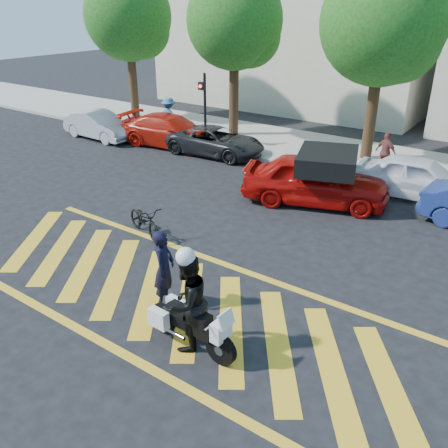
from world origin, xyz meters
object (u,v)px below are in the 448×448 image
Objects in this scene: parked_far_left at (99,125)px; parked_mid_right at (419,178)px; bicycle at (145,220)px; police_motorcycle at (189,324)px; parked_mid_left at (216,141)px; parked_left at (171,131)px; red_convertible at (315,180)px; officer_moto at (187,303)px; officer_bike at (164,269)px.

parked_far_left is 0.94× the size of parked_mid_right.
bicycle is 10.79m from parked_far_left.
police_motorcycle is at bearing 166.98° from parked_mid_right.
parked_mid_left is at bearing 85.04° from parked_mid_right.
bicycle is 8.86m from parked_left.
bicycle is 7.77m from parked_mid_left.
parked_mid_right reaches higher than parked_mid_left.
officer_moto is at bearing 169.22° from red_convertible.
officer_moto is at bearing -150.59° from parked_mid_left.
parked_left is at bearing -134.58° from officer_moto.
parked_mid_right is (2.58, 2.40, -0.09)m from red_convertible.
officer_bike is 0.43× the size of parked_mid_right.
bicycle is 5.62m from red_convertible.
police_motorcycle is 12.27m from parked_mid_left.
parked_far_left is at bearing -122.41° from officer_moto.
officer_bike is 0.38× the size of red_convertible.
bicycle is at bearing 146.49° from police_motorcycle.
officer_moto reaches higher than parked_left.
parked_mid_right reaches higher than police_motorcycle.
officer_bike is at bearing -147.33° from parked_left.
parked_mid_right is at bearing 85.03° from police_motorcycle.
bicycle is at bearing -123.07° from parked_far_left.
parked_left is at bearing 17.16° from officer_bike.
bicycle is at bearing -151.48° from parked_left.
parked_mid_left is (-5.54, 9.41, -0.29)m from officer_bike.
parked_mid_left is (-5.69, 2.40, -0.20)m from red_convertible.
parked_mid_left is at bearing 7.26° from officer_bike.
bicycle is (-2.69, 2.18, -0.43)m from officer_bike.
police_motorcycle is 15.75m from parked_far_left.
bicycle is 0.87× the size of officer_moto.
red_convertible reaches higher than parked_mid_left.
parked_left is at bearing 85.52° from parked_mid_right.
officer_bike is 1.55m from police_motorcycle.
officer_moto is at bearing 166.90° from parked_mid_right.
parked_far_left is at bearing 97.25° from parked_left.
officer_moto is at bearing -123.63° from parked_far_left.
parked_left is (-5.23, 7.15, 0.24)m from bicycle.
officer_moto is 7.88m from red_convertible.
police_motorcycle is at bearing -145.33° from parked_left.
parked_far_left is (-12.83, 9.14, 0.13)m from police_motorcycle.
red_convertible is at bearing 127.92° from parked_mid_right.
parked_far_left is at bearing 89.26° from parked_mid_right.
parked_mid_right reaches higher than bicycle.
officer_bike reaches higher than parked_mid_left.
police_motorcycle is at bearing 100.46° from officer_moto.
parked_mid_left is (-2.84, 7.23, 0.14)m from bicycle.
parked_far_left is (-11.69, 1.35, -0.15)m from red_convertible.
officer_bike is at bearing 151.85° from police_motorcycle.
police_motorcycle is 0.46× the size of red_convertible.
police_motorcycle is 10.30m from parked_mid_right.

